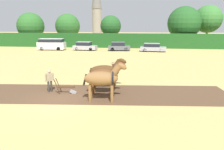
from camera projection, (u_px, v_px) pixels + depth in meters
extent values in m
plane|color=tan|center=(61.00, 100.00, 13.70)|extent=(240.00, 240.00, 0.00)
cube|color=brown|center=(50.00, 93.00, 15.05)|extent=(24.85, 6.53, 0.01)
cube|color=#1E511E|center=(116.00, 40.00, 44.48)|extent=(79.07, 1.67, 2.87)
cylinder|color=#423323|center=(32.00, 39.00, 51.76)|extent=(0.44, 0.44, 2.51)
sphere|color=#2D6628|center=(31.00, 26.00, 51.09)|extent=(6.27, 6.27, 6.27)
cylinder|color=#4C3823|center=(68.00, 38.00, 52.97)|extent=(0.44, 0.44, 2.62)
sphere|color=#2D6628|center=(68.00, 26.00, 52.30)|extent=(5.87, 5.87, 5.87)
cylinder|color=#423323|center=(111.00, 38.00, 49.76)|extent=(0.44, 0.44, 3.03)
sphere|color=#235623|center=(111.00, 26.00, 49.13)|extent=(4.66, 4.66, 4.66)
cylinder|color=#423323|center=(183.00, 39.00, 47.06)|extent=(0.44, 0.44, 3.00)
sphere|color=#235623|center=(184.00, 23.00, 46.28)|extent=(6.99, 6.99, 6.99)
cylinder|color=brown|center=(206.00, 36.00, 48.00)|extent=(0.44, 0.44, 4.14)
sphere|color=#387533|center=(208.00, 19.00, 47.16)|extent=(5.93, 5.93, 5.93)
cylinder|color=gray|center=(97.00, 24.00, 71.73)|extent=(2.99, 2.99, 9.59)
ellipsoid|color=brown|center=(101.00, 79.00, 13.21)|extent=(2.13, 1.09, 0.87)
cylinder|color=brown|center=(112.00, 92.00, 13.64)|extent=(0.18, 0.18, 1.04)
cylinder|color=brown|center=(112.00, 94.00, 13.15)|extent=(0.18, 0.18, 1.04)
cylinder|color=brown|center=(91.00, 91.00, 13.68)|extent=(0.18, 0.18, 1.04)
cylinder|color=brown|center=(90.00, 94.00, 13.19)|extent=(0.18, 0.18, 1.04)
cylinder|color=brown|center=(115.00, 71.00, 13.07)|extent=(0.81, 0.48, 0.86)
ellipsoid|color=brown|center=(122.00, 66.00, 13.00)|extent=(0.70, 0.32, 0.54)
cube|color=black|center=(118.00, 68.00, 13.02)|extent=(0.40, 0.12, 0.53)
cylinder|color=black|center=(85.00, 80.00, 13.26)|extent=(0.31, 0.15, 0.71)
torus|color=black|center=(113.00, 78.00, 13.17)|extent=(0.19, 0.89, 0.89)
ellipsoid|color=brown|center=(103.00, 76.00, 14.64)|extent=(2.11, 1.12, 0.90)
cylinder|color=brown|center=(113.00, 87.00, 15.06)|extent=(0.18, 0.18, 0.85)
cylinder|color=brown|center=(112.00, 89.00, 14.55)|extent=(0.18, 0.18, 0.85)
cylinder|color=brown|center=(94.00, 87.00, 15.11)|extent=(0.18, 0.18, 0.85)
cylinder|color=brown|center=(93.00, 89.00, 14.60)|extent=(0.18, 0.18, 0.85)
cylinder|color=brown|center=(116.00, 69.00, 14.50)|extent=(0.83, 0.49, 0.88)
ellipsoid|color=brown|center=(122.00, 65.00, 14.43)|extent=(0.70, 0.32, 0.54)
cube|color=gray|center=(118.00, 66.00, 14.45)|extent=(0.41, 0.12, 0.54)
cylinder|color=gray|center=(88.00, 77.00, 14.70)|extent=(0.31, 0.15, 0.71)
torus|color=black|center=(113.00, 75.00, 14.60)|extent=(0.19, 0.92, 0.91)
ellipsoid|color=#513319|center=(104.00, 71.00, 16.04)|extent=(2.27, 1.15, 0.91)
cylinder|color=#513319|center=(114.00, 81.00, 16.46)|extent=(0.18, 0.18, 0.85)
cylinder|color=#513319|center=(114.00, 83.00, 15.94)|extent=(0.18, 0.18, 0.85)
cylinder|color=#513319|center=(95.00, 81.00, 16.51)|extent=(0.18, 0.18, 0.85)
cylinder|color=#513319|center=(94.00, 83.00, 15.99)|extent=(0.18, 0.18, 0.85)
cylinder|color=#513319|center=(117.00, 65.00, 15.89)|extent=(0.84, 0.50, 0.89)
ellipsoid|color=#513319|center=(123.00, 61.00, 15.82)|extent=(0.70, 0.32, 0.54)
cube|color=black|center=(119.00, 62.00, 15.84)|extent=(0.41, 0.12, 0.55)
cylinder|color=black|center=(90.00, 73.00, 16.09)|extent=(0.31, 0.15, 0.71)
torus|color=black|center=(115.00, 70.00, 15.99)|extent=(0.19, 0.93, 0.93)
cube|color=#4C331E|center=(66.00, 87.00, 14.91)|extent=(1.23, 0.21, 0.12)
cube|color=#939399|center=(73.00, 92.00, 14.97)|extent=(0.50, 0.24, 0.39)
cylinder|color=#4C331E|center=(59.00, 85.00, 15.10)|extent=(0.40, 0.10, 0.96)
cylinder|color=#4C331E|center=(57.00, 86.00, 14.71)|extent=(0.40, 0.10, 0.96)
cylinder|color=#38332D|center=(51.00, 86.00, 15.34)|extent=(0.14, 0.14, 0.79)
cylinder|color=#38332D|center=(49.00, 87.00, 15.21)|extent=(0.14, 0.14, 0.79)
cube|color=tan|center=(49.00, 77.00, 15.12)|extent=(0.45, 0.48, 0.56)
sphere|color=tan|center=(49.00, 71.00, 15.03)|extent=(0.21, 0.21, 0.21)
cylinder|color=tan|center=(53.00, 77.00, 15.31)|extent=(0.09, 0.09, 0.53)
cylinder|color=tan|center=(46.00, 78.00, 14.95)|extent=(0.09, 0.09, 0.53)
cylinder|color=#28334C|center=(114.00, 78.00, 17.71)|extent=(0.14, 0.14, 0.83)
cylinder|color=#28334C|center=(112.00, 78.00, 17.58)|extent=(0.14, 0.14, 0.83)
cube|color=#B7B7BC|center=(113.00, 69.00, 17.49)|extent=(0.48, 0.48, 0.59)
sphere|color=tan|center=(113.00, 64.00, 17.40)|extent=(0.22, 0.22, 0.22)
cylinder|color=#B7B7BC|center=(116.00, 69.00, 17.67)|extent=(0.09, 0.09, 0.55)
cylinder|color=#B7B7BC|center=(110.00, 70.00, 17.32)|extent=(0.09, 0.09, 0.55)
cylinder|color=tan|center=(113.00, 63.00, 17.38)|extent=(0.43, 0.43, 0.02)
cylinder|color=tan|center=(113.00, 63.00, 17.37)|extent=(0.21, 0.21, 0.10)
cube|color=silver|center=(52.00, 46.00, 40.28)|extent=(5.05, 2.19, 1.26)
cube|color=black|center=(51.00, 41.00, 40.07)|extent=(4.44, 1.97, 0.59)
cube|color=silver|center=(51.00, 39.00, 40.00)|extent=(4.44, 1.97, 0.06)
cylinder|color=black|center=(61.00, 48.00, 41.12)|extent=(0.69, 0.25, 0.68)
cylinder|color=black|center=(59.00, 49.00, 39.45)|extent=(0.69, 0.25, 0.68)
cylinder|color=black|center=(46.00, 48.00, 41.33)|extent=(0.69, 0.25, 0.68)
cylinder|color=black|center=(42.00, 49.00, 39.66)|extent=(0.69, 0.25, 0.68)
cube|color=#A8A8B2|center=(85.00, 47.00, 39.92)|extent=(4.37, 2.19, 0.72)
cube|color=black|center=(84.00, 44.00, 39.82)|extent=(2.67, 1.87, 0.61)
cube|color=#A8A8B2|center=(84.00, 42.00, 39.74)|extent=(2.67, 1.87, 0.06)
cylinder|color=black|center=(93.00, 48.00, 40.49)|extent=(0.63, 0.27, 0.62)
cylinder|color=black|center=(91.00, 49.00, 38.94)|extent=(0.63, 0.27, 0.62)
cylinder|color=black|center=(80.00, 48.00, 41.01)|extent=(0.63, 0.27, 0.62)
cylinder|color=black|center=(77.00, 49.00, 39.46)|extent=(0.63, 0.27, 0.62)
cube|color=#565B66|center=(119.00, 48.00, 39.30)|extent=(4.07, 2.19, 0.73)
cube|color=black|center=(118.00, 44.00, 39.15)|extent=(2.50, 1.84, 0.61)
cube|color=#565B66|center=(118.00, 42.00, 39.08)|extent=(2.50, 1.84, 0.06)
cylinder|color=black|center=(126.00, 48.00, 40.09)|extent=(0.69, 0.30, 0.66)
cylinder|color=black|center=(126.00, 49.00, 38.60)|extent=(0.69, 0.30, 0.66)
cylinder|color=black|center=(112.00, 48.00, 40.10)|extent=(0.69, 0.30, 0.66)
cylinder|color=black|center=(112.00, 49.00, 38.61)|extent=(0.69, 0.30, 0.66)
cube|color=#9E9EA8|center=(153.00, 49.00, 38.02)|extent=(4.55, 2.19, 0.67)
cube|color=black|center=(152.00, 45.00, 37.92)|extent=(2.77, 1.87, 0.55)
cube|color=#9E9EA8|center=(152.00, 43.00, 37.85)|extent=(2.77, 1.87, 0.06)
cylinder|color=black|center=(161.00, 49.00, 38.57)|extent=(0.64, 0.27, 0.63)
cylinder|color=black|center=(161.00, 50.00, 37.02)|extent=(0.64, 0.27, 0.63)
cylinder|color=black|center=(145.00, 49.00, 39.10)|extent=(0.64, 0.27, 0.63)
cylinder|color=black|center=(145.00, 50.00, 37.55)|extent=(0.64, 0.27, 0.63)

